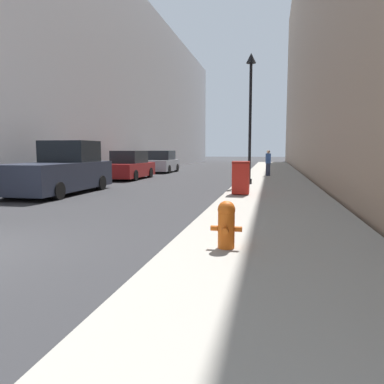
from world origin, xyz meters
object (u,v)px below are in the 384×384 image
Objects in this scene: parked_sedan_near at (130,166)px; lamppost at (250,99)px; pickup_truck at (61,171)px; trash_bin at (241,177)px; parked_sedan_far at (162,163)px; fire_hydrant at (226,223)px; pedestrian_on_sidewalk at (268,163)px.

lamppost is at bearing -26.08° from parked_sedan_near.
pickup_truck reaches higher than parked_sedan_near.
trash_bin is 0.20× the size of lamppost.
trash_bin is 5.50m from lamppost.
lamppost is 13.56m from parked_sedan_far.
fire_hydrant is at bearing -71.02° from parked_sedan_far.
parked_sedan_near is (-7.80, 15.68, 0.22)m from fire_hydrant.
lamppost is at bearing 29.42° from pickup_truck.
fire_hydrant is 12.54m from lamppost.
pickup_truck is at bearing -89.60° from parked_sedan_far.
trash_bin is 0.22× the size of pickup_truck.
pedestrian_on_sidewalk is at bearing 51.42° from pickup_truck.
pedestrian_on_sidewalk is (8.31, 2.49, 0.18)m from parked_sedan_near.
lamppost is at bearing 89.27° from trash_bin.
parked_sedan_near is (-7.48, 3.66, -3.37)m from lamppost.
fire_hydrant is 7.69m from trash_bin.
trash_bin is 10.53m from pedestrian_on_sidewalk.
pickup_truck is 1.34× the size of parked_sedan_far.
parked_sedan_near is at bearing -163.32° from pedestrian_on_sidewalk.
lamppost is (-0.32, 12.02, 3.59)m from fire_hydrant.
pickup_truck is 1.20× the size of parked_sedan_near.
parked_sedan_far is (-7.52, 10.77, -3.37)m from lamppost.
pickup_truck is 3.43× the size of pedestrian_on_sidewalk.
fire_hydrant is 17.51m from parked_sedan_near.
parked_sedan_near is at bearing -89.70° from parked_sedan_far.
trash_bin is at bearing -90.73° from lamppost.
trash_bin is 10.92m from parked_sedan_near.
lamppost is at bearing -55.08° from parked_sedan_far.
lamppost reaches higher than parked_sedan_far.
trash_bin is 0.26× the size of parked_sedan_near.
pedestrian_on_sidewalk reaches higher than fire_hydrant.
pickup_truck reaches higher than fire_hydrant.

